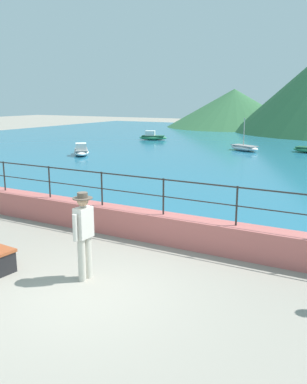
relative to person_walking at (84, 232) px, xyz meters
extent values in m
plane|color=gray|center=(0.30, -0.51, -0.98)|extent=(120.00, 120.00, 0.00)
cube|color=#BC605B|center=(0.30, 2.69, -0.63)|extent=(20.00, 0.56, 0.70)
cylinder|color=#282623|center=(-5.22, 2.69, 0.17)|extent=(0.04, 0.04, 0.90)
cylinder|color=#282623|center=(-3.38, 2.69, 0.17)|extent=(0.04, 0.04, 0.90)
cylinder|color=#282623|center=(-1.54, 2.69, 0.17)|extent=(0.04, 0.04, 0.90)
cylinder|color=#282623|center=(0.30, 2.69, 0.17)|extent=(0.04, 0.04, 0.90)
cylinder|color=#282623|center=(2.14, 2.69, 0.17)|extent=(0.04, 0.04, 0.90)
cylinder|color=#282623|center=(0.30, 2.69, 0.59)|extent=(18.40, 0.04, 0.04)
cylinder|color=#282623|center=(0.30, 2.69, 0.17)|extent=(18.40, 0.03, 0.03)
cone|color=#33663D|center=(-11.52, 42.76, 1.28)|extent=(16.09, 16.09, 4.52)
cube|color=black|center=(-1.51, -0.63, -0.76)|extent=(0.11, 0.47, 0.43)
cylinder|color=beige|center=(0.00, -0.09, -0.55)|extent=(0.15, 0.15, 0.86)
cylinder|color=beige|center=(0.00, 0.09, -0.55)|extent=(0.15, 0.15, 0.86)
cube|color=beige|center=(0.00, 0.00, 0.18)|extent=(0.24, 0.37, 0.60)
cylinder|color=beige|center=(-0.01, -0.24, 0.14)|extent=(0.09, 0.09, 0.52)
cylinder|color=beige|center=(0.01, 0.24, 0.14)|extent=(0.09, 0.09, 0.52)
sphere|color=tan|center=(0.00, 0.00, 0.61)|extent=(0.22, 0.22, 0.22)
cylinder|color=#4C4238|center=(0.00, 0.00, 0.66)|extent=(0.38, 0.38, 0.02)
cylinder|color=#4C4238|center=(0.00, 0.00, 0.72)|extent=(0.20, 0.20, 0.10)
ellipsoid|color=white|center=(-11.38, 13.94, -0.74)|extent=(2.16, 2.35, 0.36)
cube|color=gray|center=(-11.38, 13.94, -0.59)|extent=(1.76, 1.91, 0.06)
cube|color=silver|center=(-11.22, 13.75, -0.36)|extent=(1.00, 1.02, 0.40)
ellipsoid|color=#338C59|center=(-12.17, 24.30, -0.74)|extent=(2.47, 1.68, 0.36)
cube|color=#1C4D31|center=(-12.17, 24.30, -0.59)|extent=(1.99, 1.39, 0.06)
cube|color=silver|center=(-12.40, 24.21, -0.36)|extent=(0.98, 0.88, 0.40)
ellipsoid|color=white|center=(-3.33, 20.96, -0.74)|extent=(2.45, 1.87, 0.36)
cube|color=gray|center=(-3.33, 20.96, -0.59)|extent=(1.98, 1.53, 0.06)
cylinder|color=#B2A899|center=(-3.42, 21.00, 0.34)|extent=(0.06, 0.06, 1.79)
camera|label=1|loc=(4.90, -5.99, 2.51)|focal=38.95mm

